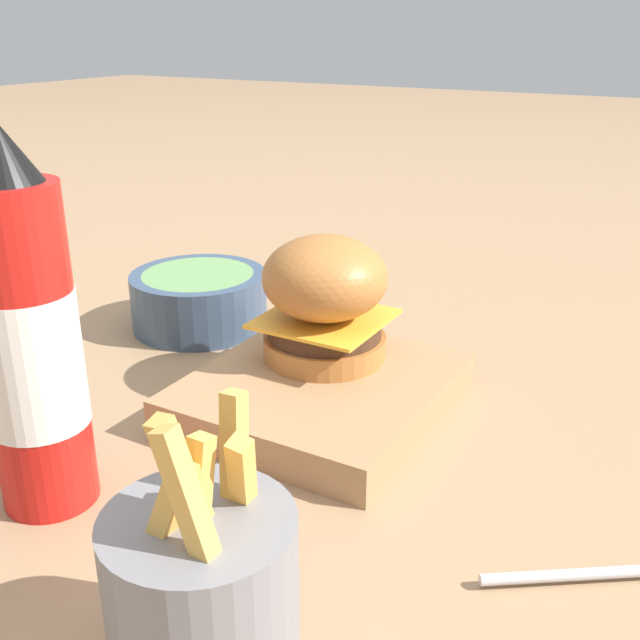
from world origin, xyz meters
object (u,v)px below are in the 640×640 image
burger (325,298)px  ketchup_bottle (29,344)px  serving_board (320,393)px  side_bowl (199,298)px  fries_basket (203,593)px

burger → ketchup_bottle: bearing=-19.1°
serving_board → side_bowl: side_bowl is taller
fries_basket → side_bowl: bearing=-141.3°
ketchup_bottle → fries_basket: 0.21m
serving_board → burger: 0.08m
serving_board → burger: size_ratio=1.98×
ketchup_bottle → side_bowl: ketchup_bottle is taller
burger → side_bowl: bearing=-108.2°
serving_board → side_bowl: (-0.10, -0.20, 0.02)m
serving_board → fries_basket: (0.26, 0.09, 0.03)m
ketchup_bottle → side_bowl: bearing=-160.4°
fries_basket → side_bowl: (-0.36, -0.29, -0.02)m
ketchup_bottle → side_bowl: size_ratio=1.78×
fries_basket → side_bowl: fries_basket is taller
ketchup_bottle → fries_basket: size_ratio=1.68×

